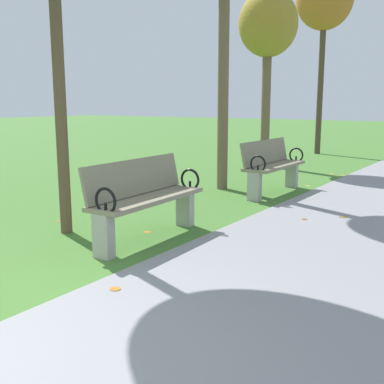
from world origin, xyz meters
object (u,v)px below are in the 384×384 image
park_bench_2 (145,197)px  tree_5 (325,0)px  tree_4 (268,27)px  park_bench_3 (272,165)px

park_bench_2 → tree_5: tree_5 is taller
park_bench_2 → tree_5: size_ratio=0.30×
tree_4 → park_bench_2: bearing=-75.7°
park_bench_2 → tree_5: 10.76m
park_bench_3 → tree_4: tree_4 is taller
park_bench_3 → tree_5: (-1.55, 6.57, 3.90)m
tree_5 → park_bench_2: bearing=-81.1°
park_bench_3 → tree_5: 7.80m
tree_4 → tree_5: size_ratio=0.76×
park_bench_2 → park_bench_3: same height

